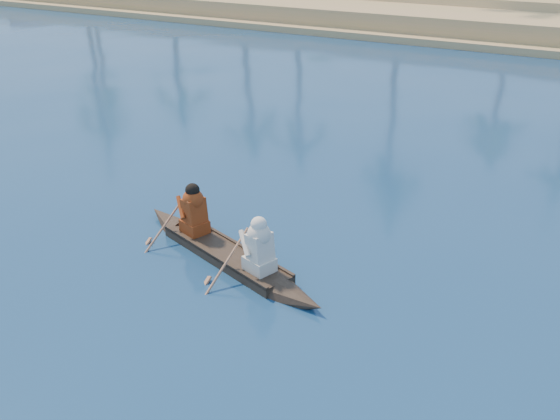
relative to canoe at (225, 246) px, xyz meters
The scene contains 1 object.
canoe is the anchor object (origin of this frame).
Camera 1 is at (-1.40, -9.94, 6.08)m, focal length 40.00 mm.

